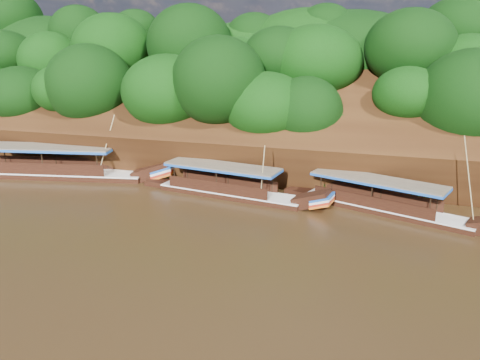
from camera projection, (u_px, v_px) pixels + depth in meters
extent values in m
plane|color=black|center=(193.00, 231.00, 28.70)|extent=(160.00, 160.00, 0.00)
cube|color=black|center=(260.00, 130.00, 42.36)|extent=(120.00, 16.12, 13.64)
cube|color=black|center=(282.00, 145.00, 52.53)|extent=(120.00, 24.00, 12.00)
ellipsoid|color=#113B09|center=(26.00, 61.00, 54.71)|extent=(20.00, 10.00, 8.00)
ellipsoid|color=#113B09|center=(194.00, 128.00, 43.13)|extent=(18.00, 8.00, 6.40)
ellipsoid|color=#113B09|center=(278.00, 62.00, 47.15)|extent=(24.00, 11.00, 8.40)
cube|color=black|center=(385.00, 212.00, 31.93)|extent=(11.57, 5.81, 0.81)
cube|color=silver|center=(386.00, 207.00, 31.82)|extent=(11.59, 5.86, 0.09)
cube|color=brown|center=(378.00, 180.00, 31.73)|extent=(9.31, 5.23, 0.11)
cube|color=#1A50AC|center=(378.00, 181.00, 31.76)|extent=(9.31, 5.23, 0.16)
cylinder|color=tan|center=(469.00, 180.00, 27.79)|extent=(1.40, 0.90, 5.51)
cube|color=black|center=(231.00, 196.00, 35.23)|extent=(11.46, 3.78, 0.85)
cube|color=silver|center=(231.00, 191.00, 35.11)|extent=(11.47, 3.84, 0.09)
cube|color=black|center=(312.00, 200.00, 32.39)|extent=(2.88, 1.94, 1.59)
cube|color=#1A50AC|center=(322.00, 197.00, 32.01)|extent=(1.62, 1.81, 0.58)
cube|color=#B02613|center=(322.00, 202.00, 32.10)|extent=(1.62, 1.81, 0.58)
cube|color=brown|center=(222.00, 166.00, 34.88)|extent=(9.09, 3.71, 0.11)
cube|color=#1A50AC|center=(222.00, 167.00, 34.91)|extent=(9.09, 3.71, 0.17)
cylinder|color=tan|center=(263.00, 172.00, 32.88)|extent=(0.43, 0.45, 3.90)
cube|color=black|center=(61.00, 177.00, 40.10)|extent=(14.67, 5.01, 0.99)
cube|color=silver|center=(61.00, 172.00, 39.97)|extent=(14.68, 5.08, 0.11)
cube|color=black|center=(153.00, 171.00, 39.00)|extent=(3.68, 2.40, 1.94)
cube|color=#1A50AC|center=(163.00, 168.00, 38.80)|extent=(2.09, 2.17, 0.73)
cube|color=#B02613|center=(164.00, 172.00, 38.91)|extent=(2.09, 2.17, 0.73)
cube|color=brown|center=(48.00, 147.00, 39.44)|extent=(11.65, 4.80, 0.13)
cube|color=#1A50AC|center=(48.00, 148.00, 39.48)|extent=(11.65, 4.80, 0.20)
cylinder|color=tan|center=(106.00, 144.00, 38.55)|extent=(0.98, 1.73, 4.76)
cone|color=#2C5D17|center=(24.00, 160.00, 42.75)|extent=(1.50, 1.50, 1.50)
cone|color=#2C5D17|center=(90.00, 162.00, 41.19)|extent=(1.50, 1.50, 2.00)
cone|color=#2C5D17|center=(163.00, 173.00, 39.02)|extent=(1.50, 1.50, 1.31)
cone|color=#2C5D17|center=(248.00, 175.00, 37.26)|extent=(1.50, 1.50, 1.90)
cone|color=#2C5D17|center=(325.00, 180.00, 35.69)|extent=(1.50, 1.50, 2.01)
cone|color=#2C5D17|center=(423.00, 195.00, 33.30)|extent=(1.50, 1.50, 1.44)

